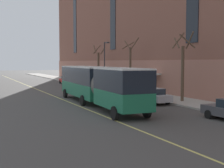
# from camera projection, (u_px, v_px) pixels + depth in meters

# --- Properties ---
(ground_plane) EXTENTS (260.00, 260.00, 0.00)m
(ground_plane) POSITION_uv_depth(u_px,v_px,m) (101.00, 105.00, 30.20)
(ground_plane) COLOR #4C4947
(sidewalk) EXTENTS (4.49, 160.00, 0.15)m
(sidewalk) POSITION_uv_depth(u_px,v_px,m) (159.00, 97.00, 36.51)
(sidewalk) COLOR #ADA89E
(sidewalk) RESTS_ON ground
(city_bus) EXTENTS (3.67, 18.30, 3.70)m
(city_bus) POSITION_uv_depth(u_px,v_px,m) (96.00, 83.00, 29.76)
(city_bus) COLOR #1E704C
(city_bus) RESTS_ON ground
(parked_car_green_0) EXTENTS (2.00, 4.58, 1.56)m
(parked_car_green_0) POSITION_uv_depth(u_px,v_px,m) (119.00, 89.00, 38.40)
(parked_car_green_0) COLOR #23603D
(parked_car_green_0) RESTS_ON ground
(parked_car_silver_2) EXTENTS (2.04, 4.78, 1.56)m
(parked_car_silver_2) POSITION_uv_depth(u_px,v_px,m) (152.00, 96.00, 31.31)
(parked_car_silver_2) COLOR #B7B7BC
(parked_car_silver_2) RESTS_ON ground
(parked_car_red_3) EXTENTS (2.02, 4.85, 1.56)m
(parked_car_red_3) POSITION_uv_depth(u_px,v_px,m) (66.00, 80.00, 58.61)
(parked_car_red_3) COLOR #B21E19
(parked_car_red_3) RESTS_ON ground
(street_tree_mid_block) EXTENTS (2.00, 1.95, 7.07)m
(street_tree_mid_block) POSITION_uv_depth(u_px,v_px,m) (183.00, 66.00, 31.77)
(street_tree_mid_block) COLOR brown
(street_tree_mid_block) RESTS_ON sidewalk
(street_tree_far_uptown) EXTENTS (1.77, 1.69, 7.27)m
(street_tree_far_uptown) POSITION_uv_depth(u_px,v_px,m) (130.00, 65.00, 42.11)
(street_tree_far_uptown) COLOR brown
(street_tree_far_uptown) RESTS_ON sidewalk
(street_tree_far_downtown) EXTENTS (1.65, 1.69, 6.85)m
(street_tree_far_downtown) POSITION_uv_depth(u_px,v_px,m) (98.00, 66.00, 52.37)
(street_tree_far_downtown) COLOR brown
(street_tree_far_downtown) RESTS_ON sidewalk
(street_lamp) EXTENTS (0.36, 1.48, 6.98)m
(street_lamp) POSITION_uv_depth(u_px,v_px,m) (105.00, 60.00, 46.49)
(street_lamp) COLOR #2D2D30
(street_lamp) RESTS_ON sidewalk
(fire_hydrant) EXTENTS (0.42, 0.24, 0.72)m
(fire_hydrant) POSITION_uv_depth(u_px,v_px,m) (171.00, 98.00, 31.47)
(fire_hydrant) COLOR red
(fire_hydrant) RESTS_ON sidewalk
(lane_centerline) EXTENTS (0.16, 140.00, 0.01)m
(lane_centerline) POSITION_uv_depth(u_px,v_px,m) (70.00, 102.00, 31.98)
(lane_centerline) COLOR #E0D66B
(lane_centerline) RESTS_ON ground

